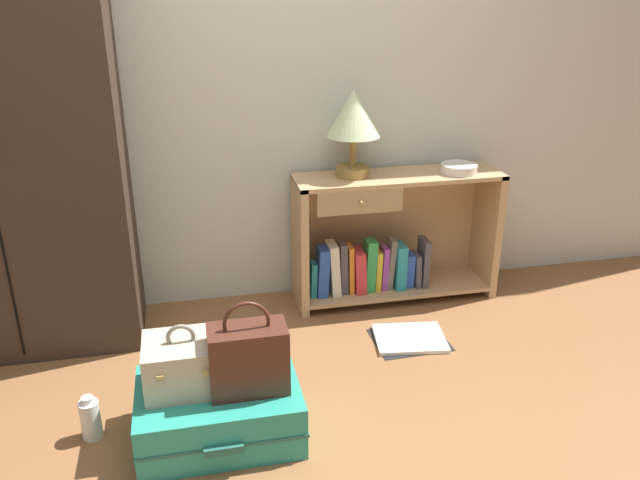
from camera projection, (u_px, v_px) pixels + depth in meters
The scene contains 10 objects.
ground_plane at pixel (298, 480), 2.25m from camera, with size 9.00×9.00×0.00m, color brown.
back_wall at pixel (238, 51), 3.11m from camera, with size 6.40×0.10×2.60m, color beige.
bookshelf at pixel (386, 241), 3.42m from camera, with size 1.08×0.32×0.69m.
table_lamp at pixel (354, 118), 3.14m from camera, with size 0.27×0.27×0.44m.
bowl at pixel (459, 168), 3.31m from camera, with size 0.19×0.19×0.05m, color silver.
suitcase_large at pixel (219, 411), 2.43m from camera, with size 0.61×0.45×0.22m.
train_case at pixel (183, 364), 2.36m from camera, with size 0.28×0.25×0.26m.
handbag at pixel (248, 358), 2.33m from camera, with size 0.29×0.15×0.36m.
bottle at pixel (90, 419), 2.43m from camera, with size 0.08×0.08×0.18m.
open_book_on_floor at pixel (410, 339), 3.11m from camera, with size 0.37×0.31×0.02m.
Camera 1 is at (-0.30, -1.73, 1.63)m, focal length 36.02 mm.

